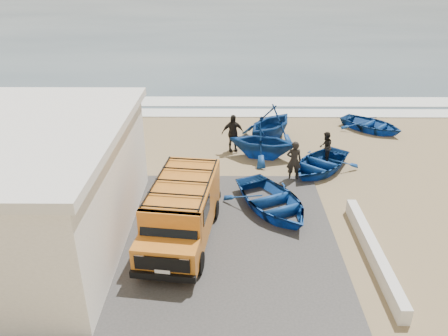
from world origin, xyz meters
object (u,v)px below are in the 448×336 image
object	(u,v)px
van	(182,210)
boat_mid_left	(263,141)
boat_far_left	(271,123)
boat_far_right	(371,125)
fisherman_back	(233,133)
boat_near_right	(320,163)
parapet	(373,252)
fisherman_front	(294,161)
fisherman_middle	(326,147)
building	(4,187)
boat_near_left	(272,201)

from	to	relation	value
van	boat_mid_left	distance (m)	7.81
boat_far_left	boat_far_right	distance (m)	6.21
fisherman_back	boat_near_right	bearing A→B (deg)	-40.92
parapet	fisherman_front	bearing A→B (deg)	108.18
fisherman_front	fisherman_middle	size ratio (longest dim) A/B	1.23
building	boat_mid_left	size ratio (longest dim) A/B	2.78
boat_near_left	boat_near_right	size ratio (longest dim) A/B	1.09
boat_mid_left	fisherman_front	distance (m)	2.68
parapet	fisherman_middle	distance (m)	7.82
boat_near_left	fisherman_front	world-z (taller)	fisherman_front
building	fisherman_front	size ratio (longest dim) A/B	5.06
van	boat_far_left	size ratio (longest dim) A/B	1.45
boat_near_left	fisherman_front	bearing A→B (deg)	40.71
parapet	van	size ratio (longest dim) A/B	1.11
van	boat_near_right	world-z (taller)	van
parapet	boat_far_right	distance (m)	12.50
building	boat_far_right	world-z (taller)	building
boat_near_left	fisherman_middle	xyz separation A→B (m)	(3.04, 4.74, 0.32)
van	boat_mid_left	world-z (taller)	van
boat_far_right	fisherman_front	size ratio (longest dim) A/B	1.95
building	parapet	world-z (taller)	building
boat_near_left	boat_far_right	distance (m)	11.11
boat_far_left	boat_far_right	bearing A→B (deg)	49.38
parapet	van	world-z (taller)	van
boat_far_left	boat_far_right	world-z (taller)	boat_far_left
building	boat_near_left	bearing A→B (deg)	12.39
fisherman_middle	boat_mid_left	bearing A→B (deg)	-80.65
boat_near_right	boat_far_left	world-z (taller)	boat_far_left
building	fisherman_back	world-z (taller)	building
boat_near_left	boat_far_left	size ratio (longest dim) A/B	1.14
boat_near_right	boat_mid_left	distance (m)	3.06
parapet	fisherman_back	size ratio (longest dim) A/B	3.05
boat_far_right	fisherman_back	distance (m)	8.65
boat_near_right	boat_far_right	size ratio (longest dim) A/B	1.07
parapet	boat_far_left	world-z (taller)	boat_far_left
fisherman_back	fisherman_front	bearing A→B (deg)	-60.63
boat_mid_left	parapet	bearing A→B (deg)	-145.11
fisherman_middle	boat_far_right	bearing A→B (deg)	156.37
fisherman_middle	fisherman_back	distance (m)	4.73
boat_near_left	fisherman_back	xyz separation A→B (m)	(-1.52, 5.98, 0.54)
boat_far_right	fisherman_back	size ratio (longest dim) A/B	1.85
boat_near_right	boat_mid_left	xyz separation A→B (m)	(-2.61, 1.53, 0.49)
building	boat_near_left	distance (m)	9.76
fisherman_middle	fisherman_back	xyz separation A→B (m)	(-4.56, 1.23, 0.23)
boat_near_right	boat_near_left	bearing A→B (deg)	-86.12
boat_near_left	boat_near_right	xyz separation A→B (m)	(2.58, 3.60, -0.04)
fisherman_middle	boat_far_left	bearing A→B (deg)	-121.94
boat_far_right	fisherman_front	distance (m)	8.22
van	boat_far_left	xyz separation A→B (m)	(3.95, 9.45, -0.22)
parapet	fisherman_back	bearing A→B (deg)	117.16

